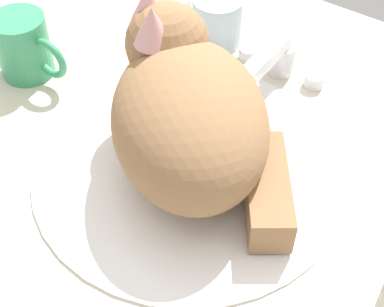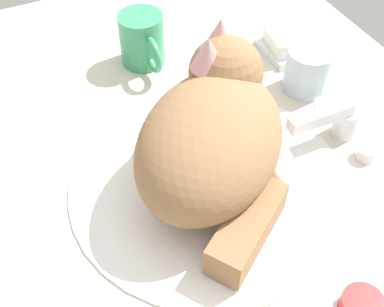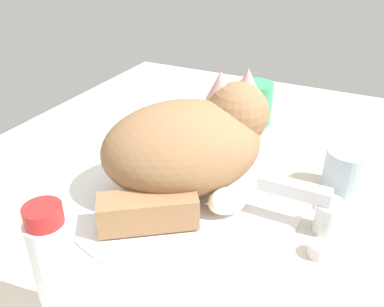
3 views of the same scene
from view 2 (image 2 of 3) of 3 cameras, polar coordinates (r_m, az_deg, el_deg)
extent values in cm
cube|color=beige|center=(66.97, 1.85, -4.21)|extent=(110.00, 82.50, 3.00)
cylinder|color=white|center=(65.52, 1.89, -3.20)|extent=(36.83, 36.83, 0.73)
cylinder|color=silver|center=(73.74, 17.32, 3.43)|extent=(3.60, 3.60, 4.39)
cube|color=silver|center=(68.93, 14.69, 4.18)|extent=(2.00, 9.87, 2.00)
cylinder|color=silver|center=(77.25, 14.85, 5.18)|extent=(2.80, 2.80, 1.80)
cylinder|color=silver|center=(72.22, 19.49, 0.08)|extent=(2.80, 2.80, 1.80)
ellipsoid|color=#936B47|center=(60.06, 2.06, 1.19)|extent=(28.76, 29.12, 13.82)
sphere|color=#936B47|center=(64.13, 3.93, 9.26)|extent=(13.73, 13.73, 9.72)
ellipsoid|color=white|center=(64.01, 3.26, 6.81)|extent=(8.22, 8.26, 5.34)
cone|color=#DB9E9E|center=(60.40, 1.88, 11.53)|extent=(6.18, 6.18, 4.37)
cone|color=#DB9E9E|center=(63.80, 3.31, 13.66)|extent=(6.18, 6.18, 4.37)
cube|color=#936B47|center=(58.41, 6.74, -8.37)|extent=(11.33, 13.48, 4.53)
ellipsoid|color=white|center=(65.18, 9.91, -1.22)|extent=(6.45, 6.55, 4.08)
cylinder|color=#389966|center=(82.97, -5.82, 13.02)|extent=(7.26, 7.26, 8.65)
torus|color=#389966|center=(79.24, -4.54, 11.25)|extent=(5.84, 1.00, 5.84)
cylinder|color=silver|center=(79.33, 13.23, 9.37)|extent=(7.05, 7.05, 7.10)
cube|color=white|center=(87.99, 10.42, 11.73)|extent=(9.00, 6.40, 1.20)
cube|color=white|center=(86.94, 10.58, 12.71)|extent=(7.58, 5.92, 2.50)
cylinder|color=red|center=(43.19, 19.40, -16.18)|extent=(3.49, 3.49, 1.80)
camera|label=1|loc=(0.20, -86.49, 4.55)|focal=54.36mm
camera|label=3|loc=(0.47, 67.84, -3.01)|focal=37.52mm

